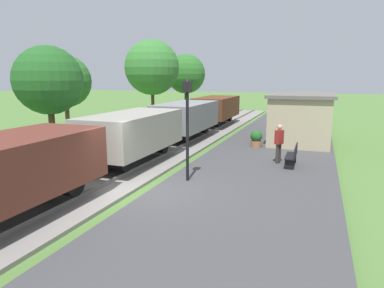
# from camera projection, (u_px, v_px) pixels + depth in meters

# --- Properties ---
(ground_plane) EXTENTS (160.00, 160.00, 0.00)m
(ground_plane) POSITION_uv_depth(u_px,v_px,m) (143.00, 197.00, 11.37)
(ground_plane) COLOR #517A38
(platform_slab) EXTENTS (6.00, 60.00, 0.25)m
(platform_slab) POSITION_uv_depth(u_px,v_px,m) (236.00, 207.00, 10.24)
(platform_slab) COLOR #424244
(platform_slab) RESTS_ON ground
(track_ballast) EXTENTS (3.80, 60.00, 0.12)m
(track_ballast) POSITION_uv_depth(u_px,v_px,m) (83.00, 188.00, 12.18)
(track_ballast) COLOR gray
(track_ballast) RESTS_ON ground
(rail_near) EXTENTS (0.07, 60.00, 0.14)m
(rail_near) POSITION_uv_depth(u_px,v_px,m) (100.00, 187.00, 11.91)
(rail_near) COLOR slate
(rail_near) RESTS_ON track_ballast
(rail_far) EXTENTS (0.07, 60.00, 0.14)m
(rail_far) POSITION_uv_depth(u_px,v_px,m) (67.00, 182.00, 12.40)
(rail_far) COLOR slate
(rail_far) RESTS_ON track_ballast
(freight_train) EXTENTS (2.50, 26.00, 2.12)m
(freight_train) POSITION_uv_depth(u_px,v_px,m) (164.00, 126.00, 18.22)
(freight_train) COLOR brown
(freight_train) RESTS_ON rail_near
(station_hut) EXTENTS (3.50, 5.80, 2.78)m
(station_hut) POSITION_uv_depth(u_px,v_px,m) (301.00, 117.00, 19.83)
(station_hut) COLOR tan
(station_hut) RESTS_ON platform_slab
(bench_near_hut) EXTENTS (0.42, 1.50, 0.91)m
(bench_near_hut) POSITION_uv_depth(u_px,v_px,m) (293.00, 155.00, 14.32)
(bench_near_hut) COLOR black
(bench_near_hut) RESTS_ON platform_slab
(person_waiting) EXTENTS (0.38, 0.45, 1.71)m
(person_waiting) POSITION_uv_depth(u_px,v_px,m) (279.00, 142.00, 14.74)
(person_waiting) COLOR #38332D
(person_waiting) RESTS_ON platform_slab
(potted_planter) EXTENTS (0.64, 0.64, 0.92)m
(potted_planter) POSITION_uv_depth(u_px,v_px,m) (256.00, 138.00, 18.25)
(potted_planter) COLOR #9E6642
(potted_planter) RESTS_ON platform_slab
(lamp_post_near) EXTENTS (0.28, 0.28, 3.70)m
(lamp_post_near) POSITION_uv_depth(u_px,v_px,m) (187.00, 111.00, 11.92)
(lamp_post_near) COLOR black
(lamp_post_near) RESTS_ON platform_slab
(tree_trackside_mid) EXTENTS (3.03, 3.03, 5.33)m
(tree_trackside_mid) POSITION_uv_depth(u_px,v_px,m) (49.00, 81.00, 15.00)
(tree_trackside_mid) COLOR #4C3823
(tree_trackside_mid) RESTS_ON ground
(tree_trackside_far) EXTENTS (3.32, 3.32, 5.35)m
(tree_trackside_far) POSITION_uv_depth(u_px,v_px,m) (65.00, 81.00, 21.73)
(tree_trackside_far) COLOR #4C3823
(tree_trackside_far) RESTS_ON ground
(tree_field_left) EXTENTS (4.57, 4.57, 7.01)m
(tree_field_left) POSITION_uv_depth(u_px,v_px,m) (152.00, 68.00, 28.39)
(tree_field_left) COLOR #4C3823
(tree_field_left) RESTS_ON ground
(tree_field_distant) EXTENTS (3.89, 3.89, 6.20)m
(tree_field_distant) POSITION_uv_depth(u_px,v_px,m) (186.00, 74.00, 34.00)
(tree_field_distant) COLOR #4C3823
(tree_field_distant) RESTS_ON ground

